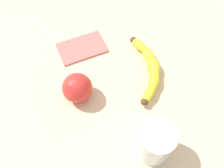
# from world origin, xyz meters

# --- Properties ---
(wooden_tabletop) EXTENTS (1.20, 1.20, 0.03)m
(wooden_tabletop) POSITION_xyz_m (0.00, 0.00, 0.01)
(wooden_tabletop) COLOR beige
(wooden_tabletop) RESTS_ON ground
(banana) EXTENTS (0.12, 0.23, 0.04)m
(banana) POSITION_xyz_m (0.05, 0.04, 0.05)
(banana) COLOR yellow
(banana) RESTS_ON wooden_tabletop
(smoothie_glass) EXTENTS (0.09, 0.09, 0.10)m
(smoothie_glass) POSITION_xyz_m (-0.05, -0.17, 0.08)
(smoothie_glass) COLOR silver
(smoothie_glass) RESTS_ON wooden_tabletop
(apple_fruit) EXTENTS (0.08, 0.08, 0.08)m
(apple_fruit) POSITION_xyz_m (-0.16, 0.05, 0.07)
(apple_fruit) COLOR red
(apple_fruit) RESTS_ON wooden_tabletop
(folded_napkin) EXTENTS (0.15, 0.10, 0.01)m
(folded_napkin) POSITION_xyz_m (-0.09, 0.20, 0.03)
(folded_napkin) COLOR #BC6660
(folded_napkin) RESTS_ON wooden_tabletop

